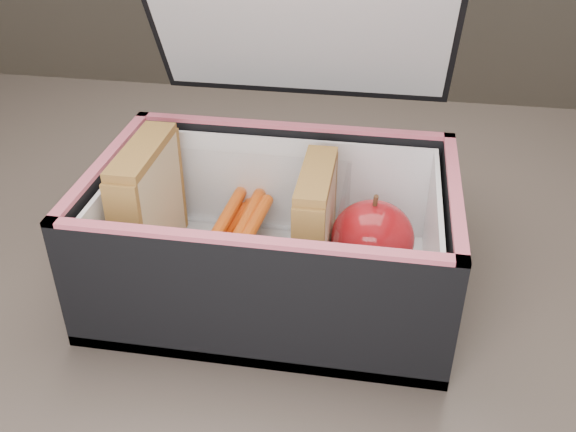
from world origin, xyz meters
name	(u,v)px	position (x,y,z in m)	size (l,w,h in m)	color
kitchen_table	(280,343)	(0.00, 0.00, 0.66)	(1.20, 0.80, 0.75)	#51453C
lunch_bag	(274,224)	(0.00, -0.02, 0.81)	(0.27, 0.27, 0.26)	black
plastic_tub	(232,230)	(-0.03, -0.02, 0.80)	(0.18, 0.13, 0.07)	white
sandwich_left	(149,204)	(-0.10, -0.02, 0.82)	(0.03, 0.09, 0.10)	beige
sandwich_right	(315,224)	(0.03, -0.02, 0.81)	(0.02, 0.08, 0.09)	beige
carrot_sticks	(231,239)	(-0.04, -0.01, 0.78)	(0.05, 0.15, 0.03)	#D93A04
paper_napkin	(364,270)	(0.07, -0.01, 0.77)	(0.07, 0.08, 0.01)	white
red_apple	(372,238)	(0.08, -0.02, 0.80)	(0.08, 0.08, 0.07)	#93090C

